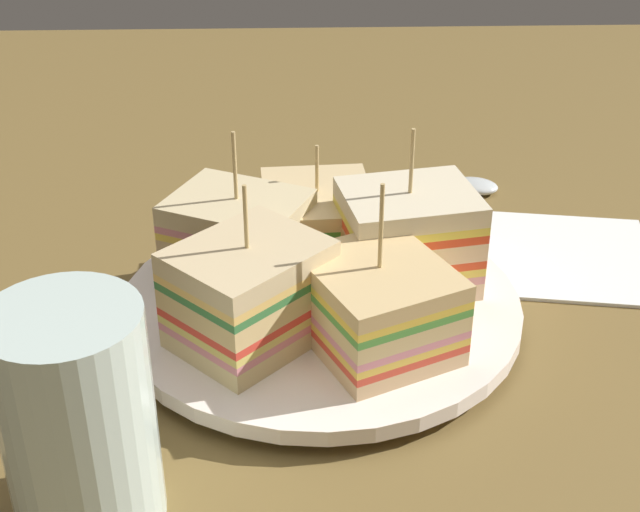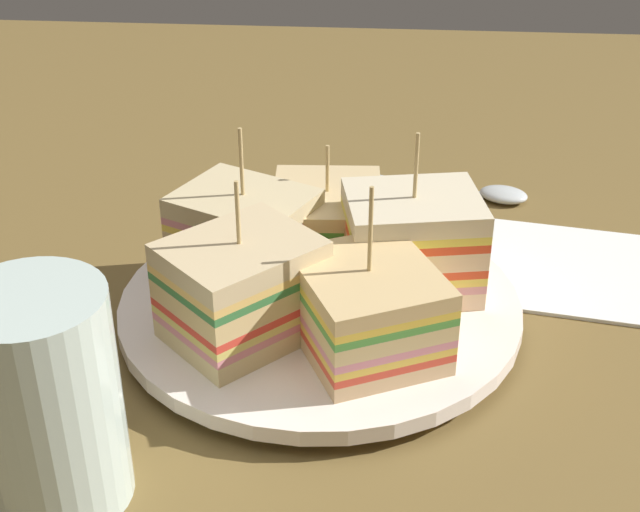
% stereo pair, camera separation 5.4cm
% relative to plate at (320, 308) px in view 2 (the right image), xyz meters
% --- Properties ---
extents(ground_plane, '(1.30, 0.94, 0.02)m').
position_rel_plate_xyz_m(ground_plane, '(0.00, 0.00, -0.02)').
color(ground_plane, brown).
extents(plate, '(0.24, 0.24, 0.02)m').
position_rel_plate_xyz_m(plate, '(0.00, 0.00, 0.00)').
color(plate, white).
rests_on(plate, ground_plane).
extents(sandwich_wedge_0, '(0.08, 0.07, 0.08)m').
position_rel_plate_xyz_m(sandwich_wedge_0, '(-0.06, 0.00, 0.03)').
color(sandwich_wedge_0, beige).
rests_on(sandwich_wedge_0, plate).
extents(sandwich_wedge_1, '(0.09, 0.10, 0.10)m').
position_rel_plate_xyz_m(sandwich_wedge_1, '(-0.03, -0.05, 0.03)').
color(sandwich_wedge_1, beige).
rests_on(sandwich_wedge_1, plate).
extents(sandwich_wedge_2, '(0.10, 0.10, 0.10)m').
position_rel_plate_xyz_m(sandwich_wedge_2, '(0.04, -0.04, 0.04)').
color(sandwich_wedge_2, '#E0C586').
rests_on(sandwich_wedge_2, plate).
extents(sandwich_wedge_3, '(0.10, 0.10, 0.10)m').
position_rel_plate_xyz_m(sandwich_wedge_3, '(0.05, 0.03, 0.03)').
color(sandwich_wedge_3, '#E2B882').
rests_on(sandwich_wedge_3, plate).
extents(sandwich_wedge_4, '(0.08, 0.09, 0.10)m').
position_rel_plate_xyz_m(sandwich_wedge_4, '(-0.02, 0.05, 0.04)').
color(sandwich_wedge_4, beige).
rests_on(sandwich_wedge_4, plate).
extents(chip_pile, '(0.07, 0.07, 0.02)m').
position_rel_plate_xyz_m(chip_pile, '(-0.00, -0.00, 0.02)').
color(chip_pile, '#D4B95A').
rests_on(chip_pile, plate).
extents(spoon, '(0.07, 0.16, 0.01)m').
position_rel_plate_xyz_m(spoon, '(-0.19, 0.11, -0.01)').
color(spoon, silver).
rests_on(spoon, ground_plane).
extents(napkin, '(0.14, 0.15, 0.01)m').
position_rel_plate_xyz_m(napkin, '(-0.08, 0.17, -0.01)').
color(napkin, white).
rests_on(napkin, ground_plane).
extents(drinking_glass, '(0.07, 0.07, 0.11)m').
position_rel_plate_xyz_m(drinking_glass, '(0.15, -0.11, 0.04)').
color(drinking_glass, silver).
rests_on(drinking_glass, ground_plane).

